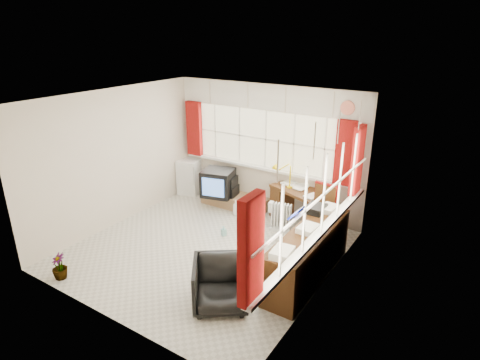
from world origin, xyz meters
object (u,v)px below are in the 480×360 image
object	(u,v)px
desk_lamp	(290,171)
radiator	(281,220)
credenza	(308,254)
mini_fridge	(190,176)
office_chair	(220,284)
task_chair	(322,211)
desk	(301,205)
tv_bench	(235,201)
crt_tv	(218,183)

from	to	relation	value
desk_lamp	radiator	xyz separation A→B (m)	(0.10, -0.50, -0.77)
desk_lamp	credenza	xyz separation A→B (m)	(1.07, -1.55, -0.61)
radiator	mini_fridge	xyz separation A→B (m)	(-2.55, 0.55, 0.16)
office_chair	mini_fridge	xyz separation A→B (m)	(-2.84, 2.83, 0.05)
task_chair	credenza	distance (m)	1.20
credenza	task_chair	bearing A→B (deg)	102.68
desk	task_chair	distance (m)	0.71
radiator	tv_bench	size ratio (longest dim) A/B	0.39
crt_tv	mini_fridge	size ratio (longest dim) A/B	0.93
office_chair	tv_bench	size ratio (longest dim) A/B	0.51
desk	task_chair	bearing A→B (deg)	-34.59
radiator	crt_tv	xyz separation A→B (m)	(-1.59, 0.29, 0.30)
desk	office_chair	bearing A→B (deg)	-87.18
tv_bench	mini_fridge	xyz separation A→B (m)	(-1.25, 0.08, 0.26)
desk	office_chair	xyz separation A→B (m)	(0.14, -2.78, -0.05)
office_chair	crt_tv	size ratio (longest dim) A/B	1.01
task_chair	office_chair	distance (m)	2.43
desk_lamp	mini_fridge	world-z (taller)	desk_lamp
desk_lamp	office_chair	distance (m)	2.88
credenza	crt_tv	distance (m)	2.89
radiator	credenza	size ratio (longest dim) A/B	0.28
task_chair	credenza	bearing A→B (deg)	-77.32
credenza	tv_bench	size ratio (longest dim) A/B	1.43
desk_lamp	radiator	world-z (taller)	desk_lamp
crt_tv	radiator	bearing A→B (deg)	-10.19
tv_bench	desk	bearing A→B (deg)	1.19
mini_fridge	radiator	bearing A→B (deg)	-12.24
task_chair	crt_tv	bearing A→B (deg)	175.67
mini_fridge	tv_bench	bearing A→B (deg)	-3.66
radiator	tv_bench	xyz separation A→B (m)	(-1.30, 0.47, -0.10)
radiator	mini_fridge	bearing A→B (deg)	167.76
office_chair	radiator	distance (m)	2.29
desk_lamp	mini_fridge	distance (m)	2.53
desk	office_chair	size ratio (longest dim) A/B	1.80
desk_lamp	tv_bench	distance (m)	1.49
desk_lamp	crt_tv	distance (m)	1.58
credenza	desk	bearing A→B (deg)	118.19
task_chair	office_chair	bearing A→B (deg)	-100.30
crt_tv	mini_fridge	world-z (taller)	crt_tv
desk	mini_fridge	distance (m)	2.70
tv_bench	radiator	bearing A→B (deg)	-19.98
desk_lamp	mini_fridge	xyz separation A→B (m)	(-2.46, 0.05, -0.61)
credenza	crt_tv	world-z (taller)	credenza
office_chair	crt_tv	xyz separation A→B (m)	(-1.87, 2.56, 0.19)
task_chair	radiator	world-z (taller)	task_chair
credenza	tv_bench	xyz separation A→B (m)	(-2.28, 1.52, -0.26)
desk	tv_bench	world-z (taller)	desk
office_chair	crt_tv	distance (m)	3.18
desk	credenza	world-z (taller)	credenza
office_chair	crt_tv	bearing A→B (deg)	90.57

